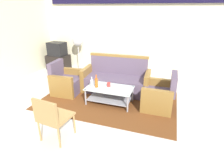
{
  "coord_description": "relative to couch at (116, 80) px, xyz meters",
  "views": [
    {
      "loc": [
        1.36,
        -3.0,
        2.18
      ],
      "look_at": [
        0.14,
        0.65,
        0.65
      ],
      "focal_mm": 28.81,
      "sensor_mm": 36.0,
      "label": 1
    }
  ],
  "objects": [
    {
      "name": "bottle_clear",
      "position": [
        -0.34,
        -0.83,
        0.2
      ],
      "size": [
        0.07,
        0.07,
        0.27
      ],
      "color": "silver",
      "rests_on": "coffee_table"
    },
    {
      "name": "television",
      "position": [
        -2.65,
        1.2,
        0.44
      ],
      "size": [
        0.64,
        0.5,
        0.48
      ],
      "rotation": [
        0.0,
        0.0,
        3.05
      ],
      "color": "black",
      "rests_on": "tv_stand"
    },
    {
      "name": "wicker_chair",
      "position": [
        -0.42,
        -2.26,
        0.18
      ],
      "size": [
        0.53,
        0.53,
        0.84
      ],
      "rotation": [
        0.0,
        0.0,
        -0.1
      ],
      "color": "#AD844C",
      "rests_on": "ground"
    },
    {
      "name": "armchair_right",
      "position": [
        1.2,
        -0.55,
        -0.03
      ],
      "size": [
        0.71,
        0.77,
        0.85
      ],
      "rotation": [
        0.0,
        0.0,
        1.58
      ],
      "color": "#5B4C60",
      "rests_on": "rug"
    },
    {
      "name": "wall_back",
      "position": [
        -0.02,
        1.7,
        1.16
      ],
      "size": [
        6.52,
        0.19,
        2.8
      ],
      "color": "beige",
      "rests_on": "ground"
    },
    {
      "name": "coffee_table",
      "position": [
        0.06,
        -0.72,
        -0.04
      ],
      "size": [
        1.1,
        0.6,
        0.4
      ],
      "color": "silver",
      "rests_on": "rug"
    },
    {
      "name": "pedestal_fan",
      "position": [
        -1.8,
        1.24,
        0.7
      ],
      "size": [
        0.36,
        0.36,
        1.27
      ],
      "color": "#2D2D33",
      "rests_on": "ground"
    },
    {
      "name": "tv_stand",
      "position": [
        -2.65,
        1.19,
        -0.06
      ],
      "size": [
        0.8,
        0.5,
        0.52
      ],
      "primitive_type": "cube",
      "color": "black",
      "rests_on": "ground"
    },
    {
      "name": "couch",
      "position": [
        0.0,
        0.0,
        0.0
      ],
      "size": [
        1.83,
        0.82,
        0.96
      ],
      "rotation": [
        0.0,
        0.0,
        3.19
      ],
      "color": "#5B4C60",
      "rests_on": "rug"
    },
    {
      "name": "cup",
      "position": [
        0.01,
        -0.65,
        0.14
      ],
      "size": [
        0.08,
        0.08,
        0.1
      ],
      "primitive_type": "cylinder",
      "color": "red",
      "rests_on": "coffee_table"
    },
    {
      "name": "armchair_left",
      "position": [
        -1.25,
        -0.51,
        -0.03
      ],
      "size": [
        0.73,
        0.79,
        0.85
      ],
      "rotation": [
        0.0,
        0.0,
        -1.52
      ],
      "color": "#5B4C60",
      "rests_on": "rug"
    },
    {
      "name": "bottle_orange",
      "position": [
        -0.25,
        -0.77,
        0.21
      ],
      "size": [
        0.07,
        0.07,
        0.31
      ],
      "color": "#D85919",
      "rests_on": "coffee_table"
    },
    {
      "name": "rug",
      "position": [
        -0.03,
        -0.61,
        -0.31
      ],
      "size": [
        3.27,
        2.01,
        0.01
      ],
      "primitive_type": "cube",
      "color": "brown",
      "rests_on": "ground"
    },
    {
      "name": "ground_plane",
      "position": [
        -0.02,
        -1.36,
        -0.32
      ],
      "size": [
        14.0,
        14.0,
        0.0
      ],
      "primitive_type": "plane",
      "color": "beige"
    }
  ]
}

